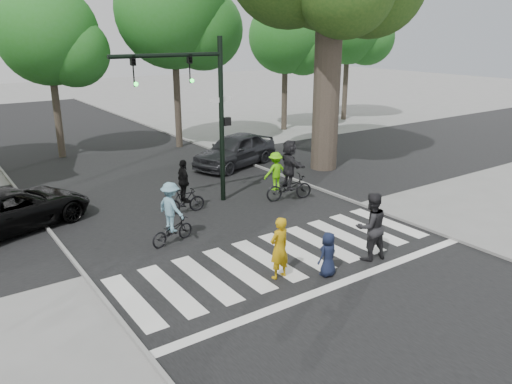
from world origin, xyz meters
TOP-DOWN VIEW (x-y plane):
  - ground at (0.00, 0.00)m, footprint 120.00×120.00m
  - road_stem at (0.00, 5.00)m, footprint 10.00×70.00m
  - road_cross at (0.00, 8.00)m, footprint 70.00×10.00m
  - curb_left at (-5.05, 5.00)m, footprint 0.10×70.00m
  - curb_right at (5.05, 5.00)m, footprint 0.10×70.00m
  - crosswalk at (0.00, 0.66)m, footprint 10.00×3.85m
  - traffic_signal at (0.35, 6.20)m, footprint 4.45×0.29m
  - bg_tree_2 at (-1.76, 16.62)m, footprint 5.04×4.80m
  - bg_tree_3 at (4.31, 15.27)m, footprint 6.30×6.00m
  - bg_tree_4 at (12.23, 16.12)m, footprint 4.83×4.60m
  - bg_tree_5 at (18.27, 16.69)m, footprint 5.67×5.40m
  - pedestrian_woman at (-0.88, -0.02)m, footprint 0.66×0.47m
  - pedestrian_child at (0.24, -0.66)m, footprint 0.63×0.45m
  - pedestrian_adult at (1.90, -0.57)m, footprint 1.08×0.91m
  - cyclist_left at (-2.17, 3.61)m, footprint 1.60×1.09m
  - cyclist_mid at (-0.65, 5.75)m, footprint 1.53×0.94m
  - cyclist_right at (3.28, 4.80)m, footprint 1.94×1.80m
  - car_suv at (-5.85, 7.60)m, footprint 5.39×3.71m
  - car_grey at (4.30, 10.20)m, footprint 4.98×3.25m
  - bystander_hivis at (3.61, 6.09)m, footprint 1.05×0.65m

SIDE VIEW (x-z plane):
  - ground at x=0.00m, z-range 0.00..0.00m
  - road_stem at x=0.00m, z-range 0.00..0.01m
  - road_cross at x=0.00m, z-range 0.00..0.01m
  - crosswalk at x=0.00m, z-range 0.00..0.01m
  - curb_left at x=-5.05m, z-range 0.00..0.10m
  - curb_right at x=5.05m, z-range 0.00..0.10m
  - pedestrian_child at x=0.24m, z-range 0.00..1.21m
  - car_suv at x=-5.85m, z-range 0.00..1.37m
  - bystander_hivis at x=3.61m, z-range 0.00..1.57m
  - car_grey at x=4.30m, z-range 0.00..1.58m
  - cyclist_mid at x=-0.65m, z-range -0.17..1.77m
  - cyclist_left at x=-2.17m, z-range -0.13..1.80m
  - pedestrian_woman at x=-0.88m, z-range 0.00..1.68m
  - pedestrian_adult at x=1.90m, z-range 0.00..1.96m
  - cyclist_right at x=3.28m, z-range -0.13..2.21m
  - traffic_signal at x=0.35m, z-range 0.90..6.90m
  - bg_tree_4 at x=12.23m, z-range 1.56..9.71m
  - bg_tree_2 at x=-1.76m, z-range 1.58..9.98m
  - bg_tree_5 at x=18.27m, z-range 1.71..11.01m
  - bg_tree_3 at x=4.31m, z-range 1.84..12.04m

